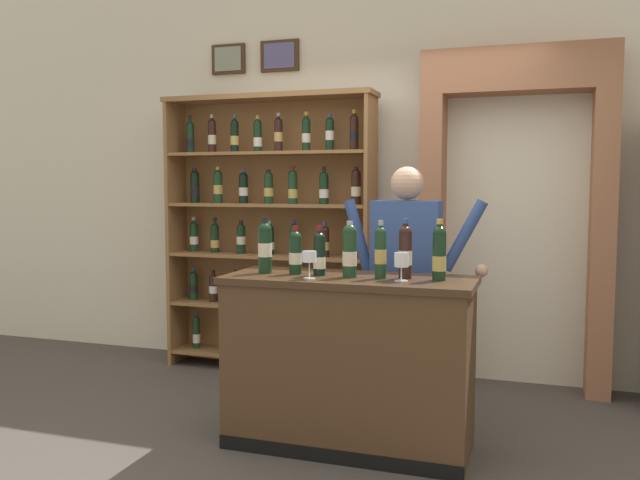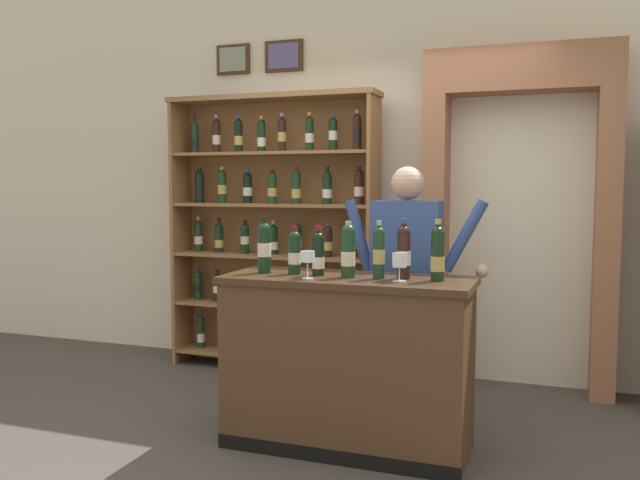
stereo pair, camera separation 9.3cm
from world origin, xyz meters
The scene contains 15 objects.
ground_plane centered at (0.00, 0.00, -0.01)m, with size 14.00×14.00×0.02m, color #47423D.
back_wall centered at (0.00, 1.68, 1.78)m, with size 12.00×0.19×3.55m.
wine_shelf centered at (-0.86, 1.34, 1.17)m, with size 1.75×0.34×2.22m.
archway_doorway centered at (1.03, 1.55, 1.41)m, with size 1.36×0.45×2.49m.
tasting_counter centered at (0.19, 0.00, 0.49)m, with size 1.42×0.57×0.99m.
shopkeeper centered at (0.41, 0.52, 1.01)m, with size 0.92×0.22×1.62m.
tasting_bottle_rosso centered at (-0.33, -0.01, 1.15)m, with size 0.08×0.08×0.33m.
tasting_bottle_super_tuscan centered at (-0.14, 0.00, 1.12)m, with size 0.08×0.08×0.28m.
tasting_bottle_bianco centered at (0.01, -0.01, 1.12)m, with size 0.07×0.07×0.29m.
tasting_bottle_chianti centered at (0.20, -0.03, 1.14)m, with size 0.08×0.08×0.32m.
tasting_bottle_prosecco centered at (0.37, -0.02, 1.14)m, with size 0.07×0.07×0.32m.
tasting_bottle_grappa centered at (0.50, 0.03, 1.14)m, with size 0.07×0.07×0.34m.
tasting_bottle_vin_santo centered at (0.69, 0.01, 1.14)m, with size 0.08×0.08×0.34m.
wine_glass_right centered at (0.50, -0.08, 1.10)m, with size 0.08×0.08×0.16m.
wine_glass_left centered at (0.00, -0.15, 1.11)m, with size 0.08×0.08×0.16m.
Camera 2 is at (1.30, -3.56, 1.52)m, focal length 37.13 mm.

